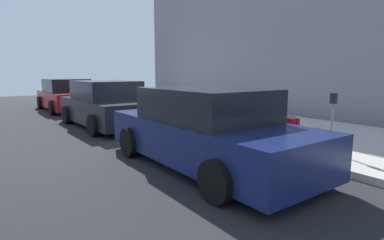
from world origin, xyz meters
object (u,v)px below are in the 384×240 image
(suitcase_silver_5, at_px, (217,119))
(parked_car_red_2, at_px, (67,96))
(bollard_post, at_px, (155,107))
(suitcase_navy_9, at_px, (180,111))
(suitcase_maroon_7, at_px, (198,115))
(suitcase_black_8, at_px, (190,115))
(suitcase_teal_10, at_px, (176,109))
(suitcase_navy_2, at_px, (254,125))
(suitcase_maroon_0, at_px, (287,132))
(suitcase_black_1, at_px, (270,128))
(suitcase_olive_4, at_px, (226,122))
(parked_car_navy_0, at_px, (206,130))
(suitcase_teal_3, at_px, (238,124))
(fire_hydrant, at_px, (165,107))
(parked_car_charcoal_1, at_px, (106,105))
(suitcase_red_6, at_px, (204,118))
(parking_meter, at_px, (333,114))

(suitcase_silver_5, height_order, parked_car_red_2, parked_car_red_2)
(bollard_post, bearing_deg, suitcase_navy_9, -176.70)
(suitcase_maroon_7, relative_size, suitcase_black_8, 1.40)
(suitcase_teal_10, height_order, bollard_post, suitcase_teal_10)
(suitcase_navy_2, relative_size, suitcase_teal_10, 1.17)
(suitcase_teal_10, bearing_deg, suitcase_navy_2, 179.13)
(suitcase_maroon_0, relative_size, suitcase_black_1, 1.02)
(suitcase_navy_2, relative_size, suitcase_silver_5, 1.04)
(suitcase_olive_4, bearing_deg, parked_car_navy_0, 130.10)
(suitcase_navy_2, height_order, suitcase_teal_3, suitcase_navy_2)
(suitcase_black_1, distance_m, suitcase_olive_4, 1.54)
(suitcase_black_8, distance_m, fire_hydrant, 1.59)
(suitcase_black_8, distance_m, bollard_post, 2.12)
(suitcase_black_1, height_order, suitcase_maroon_7, suitcase_maroon_7)
(suitcase_olive_4, xyz_separation_m, parked_car_charcoal_1, (3.67, 2.18, 0.32))
(suitcase_red_6, relative_size, suitcase_black_8, 1.01)
(suitcase_black_1, height_order, suitcase_teal_3, suitcase_black_1)
(suitcase_navy_2, bearing_deg, parked_car_navy_0, 110.02)
(suitcase_teal_3, bearing_deg, suitcase_olive_4, -0.91)
(suitcase_olive_4, bearing_deg, parking_meter, -174.15)
(suitcase_maroon_0, relative_size, parked_car_charcoal_1, 0.16)
(suitcase_teal_3, bearing_deg, suitcase_black_1, -175.07)
(suitcase_navy_2, height_order, suitcase_navy_9, suitcase_navy_9)
(suitcase_navy_2, xyz_separation_m, parking_meter, (-1.98, -0.24, 0.48))
(suitcase_silver_5, relative_size, suitcase_navy_9, 0.92)
(suitcase_olive_4, bearing_deg, suitcase_navy_2, -176.43)
(suitcase_olive_4, height_order, suitcase_navy_9, suitcase_navy_9)
(suitcase_silver_5, xyz_separation_m, suitcase_navy_9, (1.89, 0.09, 0.06))
(suitcase_red_6, bearing_deg, suitcase_teal_3, 179.15)
(suitcase_navy_2, height_order, suitcase_black_8, suitcase_navy_2)
(suitcase_black_1, height_order, suitcase_navy_2, suitcase_navy_2)
(suitcase_navy_2, bearing_deg, suitcase_maroon_0, 179.31)
(suitcase_black_1, height_order, suitcase_silver_5, suitcase_silver_5)
(suitcase_teal_10, xyz_separation_m, parked_car_navy_0, (-4.67, 2.30, 0.20))
(suitcase_olive_4, relative_size, parked_car_red_2, 0.17)
(suitcase_teal_3, relative_size, parking_meter, 0.53)
(suitcase_silver_5, height_order, suitcase_navy_9, suitcase_navy_9)
(parked_car_charcoal_1, bearing_deg, suitcase_black_8, -126.83)
(suitcase_olive_4, distance_m, bollard_post, 4.07)
(bollard_post, xyz_separation_m, parking_meter, (-7.06, -0.40, 0.46))
(suitcase_maroon_0, height_order, suitcase_navy_2, suitcase_navy_2)
(suitcase_teal_10, relative_size, parked_car_navy_0, 0.17)
(suitcase_black_1, bearing_deg, parked_car_charcoal_1, 23.42)
(suitcase_navy_2, xyz_separation_m, suitcase_black_8, (2.98, -0.04, -0.07))
(parking_meter, distance_m, parked_car_charcoal_1, 7.12)
(parked_car_navy_0, bearing_deg, suitcase_maroon_0, -96.22)
(suitcase_teal_10, xyz_separation_m, parked_car_red_2, (6.38, 2.30, 0.21))
(suitcase_olive_4, relative_size, parked_car_navy_0, 0.17)
(parked_car_navy_0, relative_size, parked_car_red_2, 1.02)
(suitcase_navy_2, distance_m, parking_meter, 2.05)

